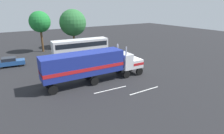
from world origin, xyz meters
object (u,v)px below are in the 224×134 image
(tree_center, at_px, (73,23))
(semi_truck, at_px, (91,64))
(parked_car, at_px, (10,62))
(parked_bus, at_px, (81,46))
(tree_left, at_px, (40,22))
(person_bystander, at_px, (74,71))

(tree_center, bearing_deg, semi_truck, -105.22)
(parked_car, height_order, tree_center, tree_center)
(parked_bus, distance_m, tree_left, 10.80)
(parked_bus, xyz_separation_m, tree_center, (2.00, 8.89, 3.78))
(semi_truck, bearing_deg, tree_left, 94.34)
(semi_truck, bearing_deg, tree_center, 74.78)
(tree_left, bearing_deg, tree_center, 5.50)
(parked_bus, relative_size, parked_car, 2.44)
(person_bystander, relative_size, parked_car, 0.36)
(semi_truck, height_order, tree_left, tree_left)
(person_bystander, xyz_separation_m, tree_left, (-0.26, 18.37, 5.53))
(semi_truck, relative_size, parked_car, 3.12)
(parked_bus, bearing_deg, parked_car, 179.16)
(parked_car, bearing_deg, tree_left, 48.54)
(parked_car, bearing_deg, parked_bus, -0.84)
(parked_bus, height_order, parked_car, parked_bus)
(person_bystander, height_order, parked_car, person_bystander)
(semi_truck, xyz_separation_m, person_bystander, (-1.35, 2.81, -1.63))
(person_bystander, xyz_separation_m, tree_center, (7.31, 19.10, 4.95))
(parked_car, xyz_separation_m, tree_center, (14.62, 8.70, 5.04))
(parked_car, bearing_deg, person_bystander, -54.90)
(semi_truck, bearing_deg, parked_car, 123.23)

